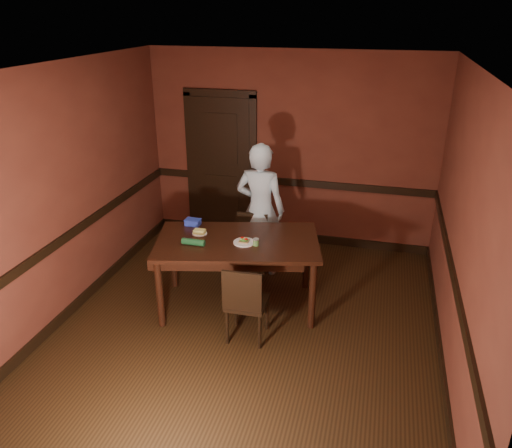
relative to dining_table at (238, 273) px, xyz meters
The scene contains 22 objects.
floor 0.59m from the dining_table, 58.88° to the right, with size 4.00×4.50×0.01m, color black.
ceiling 2.32m from the dining_table, 58.88° to the right, with size 4.00×4.50×0.01m, color beige.
wall_back 2.13m from the dining_table, 83.61° to the left, with size 4.00×0.02×2.70m, color #5E281C.
wall_front 2.77m from the dining_table, 85.33° to the right, with size 4.00×0.02×2.70m, color #5E281C.
wall_left 2.05m from the dining_table, 168.86° to the right, with size 0.02×4.50×2.70m, color #5E281C.
wall_right 2.43m from the dining_table, ahead, with size 0.02×4.50×2.70m, color #5E281C.
dado_back 1.96m from the dining_table, 83.56° to the left, with size 4.00×0.03×0.10m, color black.
dado_left 1.87m from the dining_table, 168.77° to the right, with size 0.03×4.50×0.10m, color black.
dado_right 2.28m from the dining_table, ahead, with size 0.03×4.50×0.10m, color black.
baseboard_back 1.93m from the dining_table, 83.56° to the left, with size 4.00×0.03×0.12m, color black.
baseboard_left 1.84m from the dining_table, 168.77° to the right, with size 0.03×4.50×0.12m, color black.
baseboard_right 2.25m from the dining_table, ahead, with size 0.03×4.50×0.12m, color black.
door 2.13m from the dining_table, 112.90° to the left, with size 1.05×0.07×2.20m.
dining_table is the anchor object (origin of this frame).
chair_far 0.60m from the dining_table, 93.65° to the left, with size 0.39×0.39×0.84m, color black, non-canonical shape.
chair_near 0.61m from the dining_table, 64.60° to the right, with size 0.40×0.40×0.86m, color black, non-canonical shape.
person 0.98m from the dining_table, 87.26° to the left, with size 0.62×0.41×1.71m, color silver.
sandwich_plate 0.45m from the dining_table, 29.41° to the right, with size 0.23×0.23×0.06m.
sauce_jar 0.52m from the dining_table, 18.35° to the right, with size 0.07×0.07×0.08m.
cheese_saucer 0.63m from the dining_table, behind, with size 0.17×0.17×0.05m.
food_tub 0.81m from the dining_table, 157.21° to the left, with size 0.18×0.13×0.07m.
wrapped_veg 0.66m from the dining_table, 150.69° to the right, with size 0.07×0.07×0.25m, color #194C26.
Camera 1 is at (1.22, -4.38, 3.19)m, focal length 35.00 mm.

